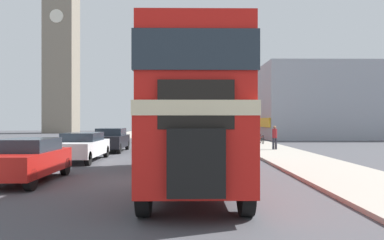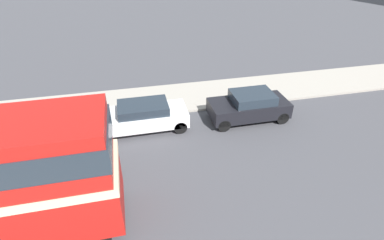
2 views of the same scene
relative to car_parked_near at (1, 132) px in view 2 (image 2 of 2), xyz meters
name	(u,v)px [view 2 (image 2 of 2)]	position (x,y,z in m)	size (l,w,h in m)	color
sidewalk_left	(23,114)	(-2.77, 0.09, -0.68)	(3.50, 120.00, 0.12)	#A8A093
car_parked_near	(1,132)	(0.00, 0.00, 0.00)	(1.65, 3.95, 1.41)	red
car_parked_mid	(141,116)	(0.03, 6.23, 0.00)	(1.78, 4.59, 1.40)	white
car_parked_far	(249,106)	(0.32, 11.75, 0.04)	(1.82, 4.02, 1.50)	black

